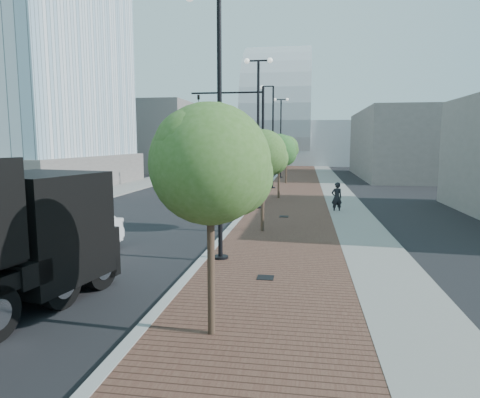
# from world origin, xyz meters

# --- Properties ---
(sidewalk) EXTENTS (7.00, 140.00, 0.12)m
(sidewalk) POSITION_xyz_m (3.50, 40.00, 0.06)
(sidewalk) COLOR #4C2D23
(sidewalk) RESTS_ON ground
(concrete_strip) EXTENTS (2.40, 140.00, 0.13)m
(concrete_strip) POSITION_xyz_m (6.20, 40.00, 0.07)
(concrete_strip) COLOR slate
(concrete_strip) RESTS_ON ground
(curb) EXTENTS (0.30, 140.00, 0.14)m
(curb) POSITION_xyz_m (0.00, 40.00, 0.07)
(curb) COLOR gray
(curb) RESTS_ON ground
(west_sidewalk) EXTENTS (4.00, 140.00, 0.12)m
(west_sidewalk) POSITION_xyz_m (-13.00, 40.00, 0.06)
(west_sidewalk) COLOR slate
(west_sidewalk) RESTS_ON ground
(white_sedan) EXTENTS (2.02, 5.10, 1.65)m
(white_sedan) POSITION_xyz_m (-4.76, 9.26, 0.83)
(white_sedan) COLOR silver
(white_sedan) RESTS_ON ground
(dark_car_mid) EXTENTS (2.95, 4.60, 1.18)m
(dark_car_mid) POSITION_xyz_m (-6.10, 41.97, 0.59)
(dark_car_mid) COLOR black
(dark_car_mid) RESTS_ON ground
(dark_car_far) EXTENTS (3.24, 4.63, 1.25)m
(dark_car_far) POSITION_xyz_m (-2.96, 53.89, 0.62)
(dark_car_far) COLOR black
(dark_car_far) RESTS_ON ground
(pedestrian) EXTENTS (0.79, 0.64, 1.85)m
(pedestrian) POSITION_xyz_m (5.43, 21.52, 0.93)
(pedestrian) COLOR black
(pedestrian) RESTS_ON ground
(streetlight_1) EXTENTS (1.44, 0.56, 9.21)m
(streetlight_1) POSITION_xyz_m (0.49, 10.00, 4.34)
(streetlight_1) COLOR black
(streetlight_1) RESTS_ON ground
(streetlight_2) EXTENTS (1.72, 0.56, 9.28)m
(streetlight_2) POSITION_xyz_m (0.60, 22.00, 4.82)
(streetlight_2) COLOR black
(streetlight_2) RESTS_ON ground
(streetlight_3) EXTENTS (1.44, 0.56, 9.21)m
(streetlight_3) POSITION_xyz_m (0.49, 34.00, 4.34)
(streetlight_3) COLOR black
(streetlight_3) RESTS_ON ground
(streetlight_4) EXTENTS (1.72, 0.56, 9.28)m
(streetlight_4) POSITION_xyz_m (0.60, 46.00, 4.82)
(streetlight_4) COLOR black
(streetlight_4) RESTS_ON ground
(traffic_mast) EXTENTS (5.09, 0.20, 8.00)m
(traffic_mast) POSITION_xyz_m (-0.30, 25.00, 4.98)
(traffic_mast) COLOR black
(traffic_mast) RESTS_ON ground
(tree_0) EXTENTS (2.55, 2.53, 5.05)m
(tree_0) POSITION_xyz_m (1.65, 4.02, 3.77)
(tree_0) COLOR #382619
(tree_0) RESTS_ON ground
(tree_1) EXTENTS (2.25, 2.18, 4.82)m
(tree_1) POSITION_xyz_m (1.65, 15.02, 3.71)
(tree_1) COLOR #382619
(tree_1) RESTS_ON ground
(tree_2) EXTENTS (2.52, 2.49, 4.85)m
(tree_2) POSITION_xyz_m (1.65, 27.02, 3.59)
(tree_2) COLOR #382619
(tree_2) RESTS_ON ground
(tree_3) EXTENTS (2.42, 2.38, 4.90)m
(tree_3) POSITION_xyz_m (1.65, 39.02, 3.69)
(tree_3) COLOR #382619
(tree_3) RESTS_ON ground
(tower_podium) EXTENTS (19.00, 19.00, 3.00)m
(tower_podium) POSITION_xyz_m (-24.00, 32.00, 1.50)
(tower_podium) COLOR #5F5955
(tower_podium) RESTS_ON ground
(convention_center) EXTENTS (50.00, 30.00, 50.00)m
(convention_center) POSITION_xyz_m (-2.00, 85.00, 6.00)
(convention_center) COLOR #A4AAAE
(convention_center) RESTS_ON ground
(commercial_block_nw) EXTENTS (14.00, 20.00, 10.00)m
(commercial_block_nw) POSITION_xyz_m (-20.00, 60.00, 5.00)
(commercial_block_nw) COLOR slate
(commercial_block_nw) RESTS_ON ground
(commercial_block_ne) EXTENTS (12.00, 22.00, 8.00)m
(commercial_block_ne) POSITION_xyz_m (16.00, 50.00, 4.00)
(commercial_block_ne) COLOR #5F5A56
(commercial_block_ne) RESTS_ON ground
(utility_cover_1) EXTENTS (0.50, 0.50, 0.02)m
(utility_cover_1) POSITION_xyz_m (2.40, 8.00, 0.13)
(utility_cover_1) COLOR black
(utility_cover_1) RESTS_ON sidewalk
(utility_cover_2) EXTENTS (0.50, 0.50, 0.02)m
(utility_cover_2) POSITION_xyz_m (2.40, 19.00, 0.13)
(utility_cover_2) COLOR black
(utility_cover_2) RESTS_ON sidewalk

